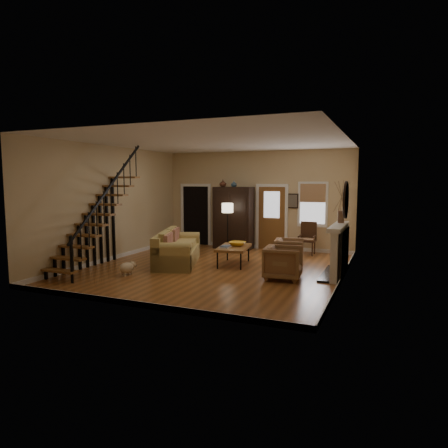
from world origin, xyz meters
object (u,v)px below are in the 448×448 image
at_px(armoire, 234,218).
at_px(coffee_table, 234,256).
at_px(armchair_left, 283,263).
at_px(side_chair, 307,239).
at_px(sofa, 177,249).
at_px(floor_lamp, 227,228).
at_px(armchair_right, 289,251).

distance_m(armoire, coffee_table, 2.80).
height_order(coffee_table, armchair_left, armchair_left).
bearing_deg(side_chair, coffee_table, -124.23).
bearing_deg(sofa, side_chair, 22.17).
height_order(sofa, coffee_table, sofa).
height_order(coffee_table, floor_lamp, floor_lamp).
bearing_deg(armoire, armchair_left, -53.26).
distance_m(armchair_left, floor_lamp, 3.79).
bearing_deg(armchair_left, armchair_right, 3.32).
bearing_deg(armchair_right, sofa, 103.74).
bearing_deg(side_chair, floor_lamp, -167.09).
xyz_separation_m(armchair_right, side_chair, (0.19, 1.58, 0.16)).
height_order(sofa, side_chair, side_chair).
relative_size(armchair_left, armchair_right, 1.10).
bearing_deg(coffee_table, armchair_right, 27.50).
bearing_deg(coffee_table, side_chair, 55.77).
bearing_deg(sofa, armoire, 60.21).
relative_size(sofa, side_chair, 2.28).
distance_m(sofa, armchair_left, 3.19).
xyz_separation_m(armchair_left, side_chair, (-0.09, 3.34, 0.12)).
distance_m(coffee_table, armchair_left, 1.96).
bearing_deg(armchair_left, side_chair, -4.21).
relative_size(coffee_table, armchair_left, 1.56).
height_order(armoire, armchair_right, armoire).
bearing_deg(armchair_right, armoire, 43.75).
relative_size(armchair_right, floor_lamp, 0.49).
height_order(armoire, coffee_table, armoire).
distance_m(floor_lamp, side_chair, 2.54).
xyz_separation_m(armchair_left, floor_lamp, (-2.55, 2.77, 0.41)).
bearing_deg(coffee_table, floor_lamp, 117.27).
bearing_deg(sofa, armchair_right, 2.59).
relative_size(armoire, armchair_left, 2.44).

